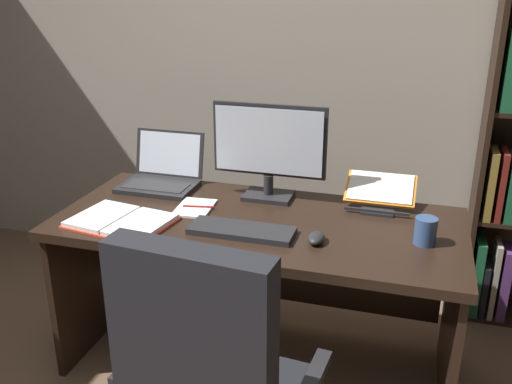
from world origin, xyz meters
The scene contains 11 objects.
wall_back centered at (0.00, 1.98, 1.33)m, with size 5.69×0.12×2.67m, color #A89E8E.
desk centered at (0.00, 1.09, 0.53)m, with size 1.70×0.76×0.72m.
monitor centered at (-0.02, 1.27, 0.95)m, with size 0.52×0.16×0.44m.
laptop centered at (-0.56, 1.27, 0.77)m, with size 0.35×0.30×0.25m.
keyboard centered at (-0.02, 0.86, 0.73)m, with size 0.42×0.15×0.02m, color #232326.
computer_mouse centered at (0.28, 0.86, 0.74)m, with size 0.06×0.10×0.04m, color #232326.
reading_stand_with_book centered at (0.47, 1.32, 0.78)m, with size 0.31×0.25×0.12m.
open_binder centered at (-0.53, 0.81, 0.73)m, with size 0.44×0.35×0.02m.
notepad centered at (-0.30, 1.04, 0.73)m, with size 0.15×0.21×0.01m, color white.
pen centered at (-0.28, 1.04, 0.74)m, with size 0.01×0.01×0.14m, color maroon.
coffee_mug centered at (0.67, 0.97, 0.77)m, with size 0.08×0.08×0.11m, color #334C7A.
Camera 1 is at (0.61, -1.10, 1.69)m, focal length 40.06 mm.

